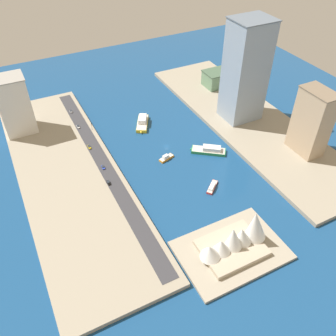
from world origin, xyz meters
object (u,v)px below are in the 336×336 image
suv_black (108,182)px  opera_landmark (237,239)px  ferry_yellow_fast (142,122)px  ferry_green_doubledeck (209,150)px  sedan_silver (71,111)px  apartment_midrise_tan (312,122)px  terminal_long_green (220,78)px  taxi_yellow_cab (89,147)px  tugboat_red (212,187)px  traffic_light_waterfront (92,126)px  hotel_broad_white (15,105)px  tower_tall_glass (245,72)px  hatchback_blue (103,167)px  van_white (78,126)px  water_taxi_orange (166,158)px

suv_black → opera_landmark: 99.17m
ferry_yellow_fast → ferry_green_doubledeck: ferry_yellow_fast is taller
ferry_yellow_fast → sedan_silver: 68.34m
apartment_midrise_tan → terminal_long_green: bearing=-90.3°
taxi_yellow_cab → sedan_silver: (-1.34, -59.75, -0.07)m
tugboat_red → sedan_silver: (63.53, -141.23, 2.79)m
suv_black → traffic_light_waterfront: (-10.23, -69.94, 3.43)m
terminal_long_green → hotel_broad_white: 196.09m
apartment_midrise_tan → opera_landmark: apartment_midrise_tan is taller
ferry_green_doubledeck → tugboat_red: bearing=60.9°
tugboat_red → sedan_silver: 154.89m
tugboat_red → terminal_long_green: (-87.06, -124.56, 9.61)m
tower_tall_glass → terminal_long_green: (-16.87, -58.02, -35.01)m
hatchback_blue → sedan_silver: sedan_silver is taller
apartment_midrise_tan → van_white: apartment_midrise_tan is taller
apartment_midrise_tan → van_white: size_ratio=10.06×
water_taxi_orange → sedan_silver: (49.19, -96.97, 2.69)m
suv_black → hatchback_blue: bearing=-96.7°
ferry_yellow_fast → ferry_green_doubledeck: bearing=117.7°
water_taxi_orange → traffic_light_waterfront: traffic_light_waterfront is taller
terminal_long_green → taxi_yellow_cab: terminal_long_green is taller
terminal_long_green → traffic_light_waterfront: (142.04, 19.81, -3.36)m
water_taxi_orange → apartment_midrise_tan: 112.80m
ferry_yellow_fast → sedan_silver: bearing=-40.5°
apartment_midrise_tan → taxi_yellow_cab: (151.33, -79.51, -25.06)m
ferry_green_doubledeck → suv_black: size_ratio=5.50×
traffic_light_waterfront → tugboat_red: bearing=117.7°
suv_black → tugboat_red: bearing=151.9°
tugboat_red → tower_tall_glass: tower_tall_glass is taller
hotel_broad_white → sedan_silver: bearing=-167.6°
hotel_broad_white → hatchback_blue: 93.76m
hatchback_blue → apartment_midrise_tan: bearing=161.3°
suv_black → hatchback_blue: suv_black is taller
opera_landmark → sedan_silver: bearing=-76.3°
ferry_yellow_fast → water_taxi_orange: size_ratio=1.94×
water_taxi_orange → tower_tall_glass: size_ratio=0.16×
hatchback_blue → tower_tall_glass: bearing=-174.0°
ferry_green_doubledeck → traffic_light_waterfront: (75.22, -68.32, 5.37)m
apartment_midrise_tan → suv_black: bearing=-12.2°
ferry_yellow_fast → ferry_green_doubledeck: (-31.79, 60.46, -0.44)m
suv_black → opera_landmark: bearing=119.4°
taxi_yellow_cab → terminal_long_green: bearing=-164.2°
hatchback_blue → van_white: van_white is taller
tugboat_red → hotel_broad_white: (108.20, -131.42, 26.28)m
ferry_yellow_fast → traffic_light_waterfront: traffic_light_waterfront is taller
ferry_green_doubledeck → water_taxi_orange: size_ratio=1.95×
tugboat_red → water_taxi_orange: bearing=-72.0°
apartment_midrise_tan → hotel_broad_white: bearing=-33.6°
hatchback_blue → sedan_silver: 88.60m
ferry_green_doubledeck → sedan_silver: 134.18m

